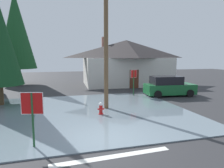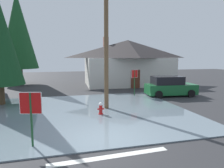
{
  "view_description": "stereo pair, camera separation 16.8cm",
  "coord_description": "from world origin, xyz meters",
  "views": [
    {
      "loc": [
        -2.11,
        -7.99,
        3.45
      ],
      "look_at": [
        1.27,
        4.13,
        1.77
      ],
      "focal_mm": 33.53,
      "sensor_mm": 36.0,
      "label": 1
    },
    {
      "loc": [
        -1.94,
        -8.03,
        3.45
      ],
      "look_at": [
        1.27,
        4.13,
        1.77
      ],
      "focal_mm": 33.53,
      "sensor_mm": 36.0,
      "label": 2
    }
  ],
  "objects": [
    {
      "name": "stop_sign_far",
      "position": [
        4.51,
        8.76,
        1.62
      ],
      "size": [
        0.64,
        0.25,
        2.28
      ],
      "color": "#1E4C28",
      "rests_on": "ground"
    },
    {
      "name": "lane_stop_bar",
      "position": [
        -0.24,
        -1.42,
        0.0
      ],
      "size": [
        4.31,
        0.5,
        0.01
      ],
      "primitive_type": "cube",
      "rotation": [
        0.0,
        0.0,
        0.05
      ],
      "color": "silver",
      "rests_on": "ground"
    },
    {
      "name": "pine_tree_mid_left",
      "position": [
        -6.24,
        19.32,
        6.46
      ],
      "size": [
        4.39,
        4.39,
        10.98
      ],
      "color": "#4C3823",
      "rests_on": "ground"
    },
    {
      "name": "stop_sign_near",
      "position": [
        -2.92,
        0.04,
        1.53
      ],
      "size": [
        0.81,
        0.22,
        2.14
      ],
      "color": "#1E4C28",
      "rests_on": "ground"
    },
    {
      "name": "ground_plane",
      "position": [
        0.0,
        0.0,
        -0.05
      ],
      "size": [
        80.0,
        80.0,
        0.1
      ],
      "primitive_type": "cube",
      "color": "#2D2D30"
    },
    {
      "name": "parked_car",
      "position": [
        7.53,
        8.11,
        0.82
      ],
      "size": [
        4.41,
        2.39,
        1.72
      ],
      "color": "#195B2D",
      "rests_on": "ground"
    },
    {
      "name": "flood_puddle",
      "position": [
        -0.74,
        4.55,
        0.03
      ],
      "size": [
        13.46,
        10.97,
        0.05
      ],
      "primitive_type": "cube",
      "color": "slate",
      "rests_on": "ground"
    },
    {
      "name": "house",
      "position": [
        6.4,
        16.13,
        2.78
      ],
      "size": [
        11.1,
        7.44,
        5.78
      ],
      "color": "beige",
      "rests_on": "ground"
    },
    {
      "name": "utility_pole",
      "position": [
        1.14,
        5.07,
        4.52
      ],
      "size": [
        1.6,
        0.28,
        8.68
      ],
      "color": "brown",
      "rests_on": "ground"
    },
    {
      "name": "fire_hydrant",
      "position": [
        0.48,
        3.71,
        0.38
      ],
      "size": [
        0.38,
        0.33,
        0.77
      ],
      "color": "red",
      "rests_on": "ground"
    }
  ]
}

